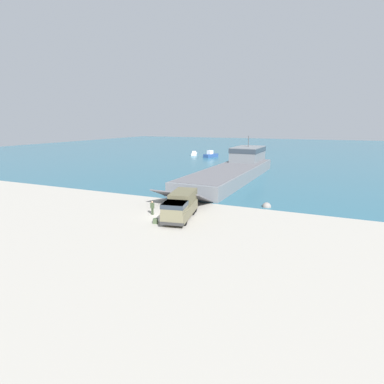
{
  "coord_description": "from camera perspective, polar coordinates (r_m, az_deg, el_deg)",
  "views": [
    {
      "loc": [
        16.12,
        -29.52,
        10.58
      ],
      "look_at": [
        1.49,
        4.92,
        1.96
      ],
      "focal_mm": 28.0,
      "sensor_mm": 36.0,
      "label": 1
    }
  ],
  "objects": [
    {
      "name": "landing_craft",
      "position": [
        60.64,
        8.29,
        4.62
      ],
      "size": [
        9.7,
        40.33,
        7.83
      ],
      "rotation": [
        0.0,
        0.0,
        -0.04
      ],
      "color": "slate",
      "rests_on": "ground_plane"
    },
    {
      "name": "shoreline_rock_a",
      "position": [
        39.97,
        14.01,
        -2.77
      ],
      "size": [
        1.17,
        1.17,
        1.17
      ],
      "primitive_type": "sphere",
      "color": "gray",
      "rests_on": "ground_plane"
    },
    {
      "name": "moored_boat_b",
      "position": [
        102.8,
        0.43,
        7.31
      ],
      "size": [
        4.23,
        7.49,
        1.29
      ],
      "rotation": [
        0.0,
        0.0,
        0.35
      ],
      "color": "#B7BABF",
      "rests_on": "ground_plane"
    },
    {
      "name": "military_truck",
      "position": [
        33.82,
        -2.2,
        -2.56
      ],
      "size": [
        3.74,
        7.56,
        2.88
      ],
      "rotation": [
        0.0,
        0.0,
        -1.4
      ],
      "color": "#6B664C",
      "rests_on": "ground_plane"
    },
    {
      "name": "mooring_bollard",
      "position": [
        41.68,
        -3.72,
        -1.19
      ],
      "size": [
        0.28,
        0.28,
        0.73
      ],
      "color": "#333338",
      "rests_on": "ground_plane"
    },
    {
      "name": "moored_boat_a",
      "position": [
        96.25,
        3.57,
        7.08
      ],
      "size": [
        3.61,
        5.63,
        2.17
      ],
      "rotation": [
        0.0,
        0.0,
        5.95
      ],
      "color": "navy",
      "rests_on": "ground_plane"
    },
    {
      "name": "soldier_on_ramp",
      "position": [
        35.56,
        -7.57,
        -2.84
      ],
      "size": [
        0.47,
        0.3,
        1.66
      ],
      "rotation": [
        0.0,
        0.0,
        1.43
      ],
      "color": "#3D4C33",
      "rests_on": "ground_plane"
    },
    {
      "name": "cargo_crate",
      "position": [
        32.79,
        -6.97,
        -5.49
      ],
      "size": [
        0.69,
        0.75,
        0.5
      ],
      "primitive_type": "cube",
      "rotation": [
        0.0,
        0.0,
        0.39
      ],
      "color": "#3D4C33",
      "rests_on": "ground_plane"
    },
    {
      "name": "ground_plane",
      "position": [
        35.26,
        -5.38,
        -4.55
      ],
      "size": [
        240.0,
        240.0,
        0.0
      ],
      "primitive_type": "plane",
      "color": "#9E998E"
    },
    {
      "name": "water_surface",
      "position": [
        128.37,
        15.87,
        7.77
      ],
      "size": [
        240.0,
        180.0,
        0.01
      ],
      "primitive_type": "cube",
      "color": "#285B70",
      "rests_on": "ground_plane"
    },
    {
      "name": "shoreline_rock_b",
      "position": [
        42.54,
        -4.21,
        -1.46
      ],
      "size": [
        0.54,
        0.54,
        0.54
      ],
      "primitive_type": "sphere",
      "color": "gray",
      "rests_on": "ground_plane"
    }
  ]
}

